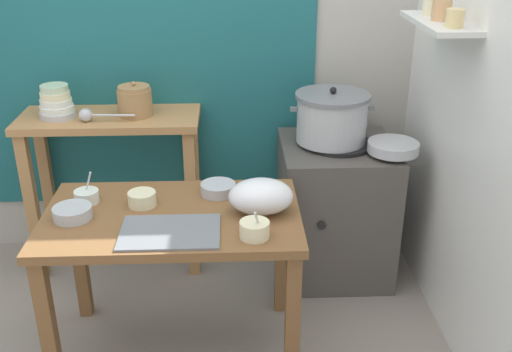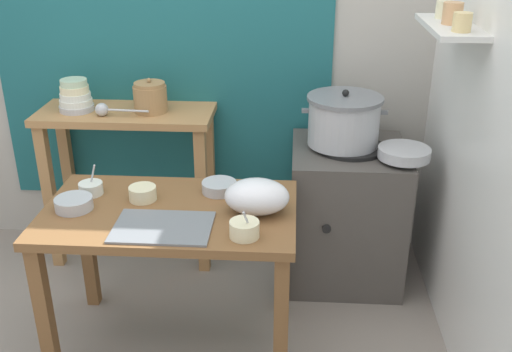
{
  "view_description": "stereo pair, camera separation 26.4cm",
  "coord_description": "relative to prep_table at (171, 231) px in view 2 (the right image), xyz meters",
  "views": [
    {
      "loc": [
        0.33,
        -2.22,
        1.91
      ],
      "look_at": [
        0.43,
        0.19,
        0.82
      ],
      "focal_mm": 41.66,
      "sensor_mm": 36.0,
      "label": 1
    },
    {
      "loc": [
        0.6,
        -2.21,
        1.91
      ],
      "look_at": [
        0.43,
        0.19,
        0.82
      ],
      "focal_mm": 41.66,
      "sensor_mm": 36.0,
      "label": 2
    }
  ],
  "objects": [
    {
      "name": "prep_bowl_4",
      "position": [
        -0.38,
        0.12,
        0.14
      ],
      "size": [
        0.11,
        0.11,
        0.15
      ],
      "color": "silver",
      "rests_on": "prep_table"
    },
    {
      "name": "steamer_pot",
      "position": [
        0.79,
        0.68,
        0.3
      ],
      "size": [
        0.44,
        0.39,
        0.29
      ],
      "color": "#B7BABF",
      "rests_on": "stove_block"
    },
    {
      "name": "ladle",
      "position": [
        -0.48,
        0.7,
        0.33
      ],
      "size": [
        0.29,
        0.07,
        0.07
      ],
      "color": "#B7BABF",
      "rests_on": "back_shelf_table"
    },
    {
      "name": "wall_right",
      "position": [
        1.33,
        0.16,
        0.69
      ],
      "size": [
        0.3,
        3.2,
        2.6
      ],
      "color": "white",
      "rests_on": "ground"
    },
    {
      "name": "back_shelf_table",
      "position": [
        -0.39,
        0.79,
        0.07
      ],
      "size": [
        0.96,
        0.4,
        0.9
      ],
      "color": "#B27F4C",
      "rests_on": "ground"
    },
    {
      "name": "prep_bowl_3",
      "position": [
        0.35,
        -0.22,
        0.15
      ],
      "size": [
        0.12,
        0.12,
        0.13
      ],
      "color": "beige",
      "rests_on": "prep_table"
    },
    {
      "name": "ground_plane",
      "position": [
        -0.07,
        -0.04,
        -0.61
      ],
      "size": [
        9.0,
        9.0,
        0.0
      ],
      "primitive_type": "plane",
      "color": "gray"
    },
    {
      "name": "prep_table",
      "position": [
        0.0,
        0.0,
        0.0
      ],
      "size": [
        1.1,
        0.66,
        0.72
      ],
      "color": "brown",
      "rests_on": "ground"
    },
    {
      "name": "plastic_bag",
      "position": [
        0.38,
        -0.01,
        0.19
      ],
      "size": [
        0.28,
        0.2,
        0.15
      ],
      "primitive_type": "ellipsoid",
      "color": "white",
      "rests_on": "prep_table"
    },
    {
      "name": "wall_back",
      "position": [
        0.02,
        1.05,
        0.69
      ],
      "size": [
        4.4,
        0.12,
        2.6
      ],
      "color": "#B2ADA3",
      "rests_on": "ground"
    },
    {
      "name": "bowl_stack_enamel",
      "position": [
        -0.65,
        0.77,
        0.37
      ],
      "size": [
        0.19,
        0.19,
        0.18
      ],
      "color": "#B7BABF",
      "rests_on": "back_shelf_table"
    },
    {
      "name": "prep_bowl_1",
      "position": [
        -0.41,
        -0.03,
        0.14
      ],
      "size": [
        0.16,
        0.16,
        0.05
      ],
      "color": "#B7BABF",
      "rests_on": "prep_table"
    },
    {
      "name": "prep_bowl_2",
      "position": [
        0.2,
        0.18,
        0.14
      ],
      "size": [
        0.16,
        0.16,
        0.05
      ],
      "color": "#B7BABF",
      "rests_on": "prep_table"
    },
    {
      "name": "serving_tray",
      "position": [
        0.01,
        -0.17,
        0.12
      ],
      "size": [
        0.4,
        0.28,
        0.01
      ],
      "primitive_type": "cube",
      "color": "slate",
      "rests_on": "prep_table"
    },
    {
      "name": "wide_pan",
      "position": [
        1.08,
        0.51,
        0.2
      ],
      "size": [
        0.26,
        0.26,
        0.05
      ],
      "primitive_type": "cylinder",
      "color": "#B7BABF",
      "rests_on": "stove_block"
    },
    {
      "name": "prep_bowl_0",
      "position": [
        -0.13,
        0.08,
        0.15
      ],
      "size": [
        0.12,
        0.12,
        0.06
      ],
      "color": "beige",
      "rests_on": "prep_table"
    },
    {
      "name": "clay_pot",
      "position": [
        -0.25,
        0.79,
        0.37
      ],
      "size": [
        0.18,
        0.18,
        0.19
      ],
      "color": "#A37A4C",
      "rests_on": "back_shelf_table"
    },
    {
      "name": "stove_block",
      "position": [
        0.83,
        0.66,
        -0.23
      ],
      "size": [
        0.6,
        0.61,
        0.78
      ],
      "color": "#4C4742",
      "rests_on": "ground"
    }
  ]
}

